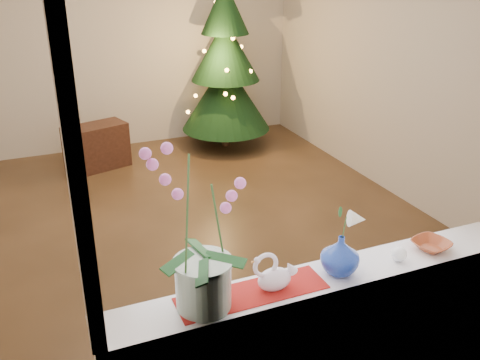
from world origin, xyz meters
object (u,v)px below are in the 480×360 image
object	(u,v)px
blue_vase	(340,252)
amber_dish	(431,246)
xmas_tree	(225,67)
side_table	(97,147)
orchid_pot	(202,229)
swan	(275,271)
paperweight	(399,254)

from	to	relation	value
blue_vase	amber_dish	size ratio (longest dim) A/B	1.41
xmas_tree	side_table	bearing A→B (deg)	-174.86
orchid_pot	blue_vase	bearing A→B (deg)	-0.04
amber_dish	side_table	world-z (taller)	amber_dish
side_table	amber_dish	bearing A→B (deg)	-91.64
orchid_pot	amber_dish	distance (m)	1.30
swan	amber_dish	bearing A→B (deg)	-0.66
paperweight	amber_dish	bearing A→B (deg)	6.83
orchid_pot	swan	world-z (taller)	orchid_pot
paperweight	blue_vase	bearing A→B (deg)	175.48
paperweight	amber_dish	world-z (taller)	paperweight
paperweight	side_table	xyz separation A→B (m)	(-0.89, 4.20, -0.70)
xmas_tree	swan	bearing A→B (deg)	-108.62
blue_vase	side_table	xyz separation A→B (m)	(-0.56, 4.17, -0.77)
amber_dish	side_table	distance (m)	4.37
paperweight	xmas_tree	bearing A→B (deg)	79.87
amber_dish	xmas_tree	xyz separation A→B (m)	(0.55, 4.32, 0.08)
orchid_pot	side_table	distance (m)	4.30
side_table	blue_vase	bearing A→B (deg)	-99.04
paperweight	amber_dish	distance (m)	0.23
swan	side_table	bearing A→B (deg)	92.07
orchid_pot	paperweight	distance (m)	1.08
orchid_pot	amber_dish	size ratio (longest dim) A/B	4.81
swan	blue_vase	size ratio (longest dim) A/B	0.98
swan	orchid_pot	bearing A→B (deg)	178.90
orchid_pot	amber_dish	bearing A→B (deg)	0.03
orchid_pot	swan	xyz separation A→B (m)	(0.34, -0.00, -0.29)
blue_vase	side_table	distance (m)	4.28
xmas_tree	amber_dish	bearing A→B (deg)	-97.22
amber_dish	blue_vase	bearing A→B (deg)	-179.88
blue_vase	paperweight	size ratio (longest dim) A/B	2.92
swan	blue_vase	xyz separation A→B (m)	(0.35, 0.00, 0.02)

